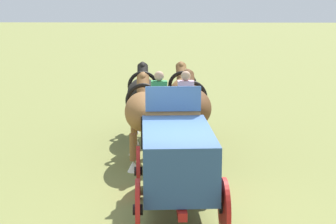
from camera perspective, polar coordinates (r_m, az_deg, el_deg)
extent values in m
plane|color=olive|center=(11.08, 0.95, -10.74)|extent=(220.00, 220.00, 0.00)
cube|color=#2D4C7A|center=(10.69, 0.97, -4.75)|extent=(2.92, 1.57, 1.10)
cube|color=brown|center=(12.16, 0.47, 0.10)|extent=(0.65, 1.26, 0.12)
cube|color=#2D4C7A|center=(12.73, 0.36, -3.02)|extent=(0.32, 1.10, 0.60)
cube|color=#2D4C7A|center=(11.80, 0.55, 1.41)|extent=(0.15, 1.22, 0.55)
cube|color=red|center=(10.89, 0.96, -8.02)|extent=(3.11, 0.40, 0.16)
cylinder|color=red|center=(11.94, -3.15, -6.27)|extent=(1.12, 0.17, 1.11)
cylinder|color=black|center=(11.94, -3.15, -6.27)|extent=(0.21, 0.19, 0.20)
cylinder|color=red|center=(12.03, 4.33, -6.15)|extent=(1.12, 0.17, 1.11)
cylinder|color=black|center=(12.03, 4.33, -6.15)|extent=(0.21, 0.19, 0.20)
cylinder|color=red|center=(9.81, -3.22, -10.28)|extent=(1.12, 0.17, 1.11)
cylinder|color=black|center=(9.81, -3.22, -10.28)|extent=(0.21, 0.19, 0.20)
cylinder|color=red|center=(9.92, 5.96, -10.08)|extent=(1.12, 0.17, 1.11)
cylinder|color=black|center=(9.92, 5.96, -10.08)|extent=(0.21, 0.19, 0.20)
cylinder|color=brown|center=(13.46, 0.20, -3.97)|extent=(2.60, 0.30, 0.10)
cube|color=#BCB293|center=(12.24, -0.96, 0.84)|extent=(0.42, 0.35, 0.16)
cube|color=#338C4C|center=(12.07, -0.95, 2.02)|extent=(0.27, 0.38, 0.55)
sphere|color=tan|center=(12.02, -0.95, 3.83)|extent=(0.22, 0.22, 0.22)
cube|color=slate|center=(12.27, 1.83, 0.86)|extent=(0.42, 0.35, 0.16)
cube|color=silver|center=(12.11, 1.88, 2.04)|extent=(0.27, 0.38, 0.55)
sphere|color=tan|center=(12.05, 1.90, 3.84)|extent=(0.22, 0.22, 0.22)
ellipsoid|color=brown|center=(14.13, -2.62, 0.08)|extent=(2.26, 1.15, 0.98)
cylinder|color=brown|center=(15.05, -3.63, -2.20)|extent=(0.18, 0.18, 0.69)
cone|color=silver|center=(15.17, -3.61, -4.01)|extent=(0.30, 0.30, 0.30)
cylinder|color=brown|center=(15.05, -1.58, -2.18)|extent=(0.18, 0.18, 0.69)
cone|color=silver|center=(15.17, -1.57, -3.99)|extent=(0.30, 0.30, 0.30)
cylinder|color=brown|center=(13.56, -3.72, -3.73)|extent=(0.18, 0.18, 0.69)
cone|color=silver|center=(13.70, -3.69, -5.72)|extent=(0.30, 0.30, 0.30)
cylinder|color=brown|center=(13.56, -1.44, -3.71)|extent=(0.18, 0.18, 0.69)
cone|color=silver|center=(13.70, -1.42, -5.70)|extent=(0.30, 0.30, 0.30)
cylinder|color=brown|center=(15.39, -2.66, 2.55)|extent=(0.97, 0.43, 0.81)
ellipsoid|color=brown|center=(15.72, -2.67, 3.69)|extent=(0.62, 0.31, 0.32)
cube|color=silver|center=(16.00, -2.67, 3.82)|extent=(0.07, 0.10, 0.24)
torus|color=black|center=(15.08, -2.64, 1.19)|extent=(0.20, 1.01, 1.00)
cylinder|color=black|center=(13.08, -2.59, -2.20)|extent=(0.14, 0.14, 0.80)
ellipsoid|color=brown|center=(14.17, 2.64, 0.51)|extent=(2.00, 1.11, 0.96)
cylinder|color=brown|center=(14.98, 1.36, -1.98)|extent=(0.18, 0.18, 0.76)
cone|color=silver|center=(15.11, 1.35, -3.99)|extent=(0.30, 0.30, 0.33)
cylinder|color=brown|center=(15.03, 3.37, -1.95)|extent=(0.18, 0.18, 0.76)
cone|color=silver|center=(15.16, 3.35, -3.96)|extent=(0.30, 0.30, 0.33)
cylinder|color=brown|center=(13.67, 1.77, -3.29)|extent=(0.18, 0.18, 0.76)
cone|color=silver|center=(13.82, 1.76, -5.48)|extent=(0.30, 0.30, 0.33)
cylinder|color=brown|center=(13.72, 3.98, -3.26)|extent=(0.18, 0.18, 0.76)
cone|color=silver|center=(13.87, 3.95, -5.44)|extent=(0.30, 0.30, 0.33)
cylinder|color=brown|center=(15.32, 2.22, 2.87)|extent=(0.97, 0.43, 0.81)
ellipsoid|color=brown|center=(15.65, 2.11, 4.00)|extent=(0.62, 0.31, 0.32)
cube|color=silver|center=(15.93, 2.02, 4.14)|extent=(0.07, 0.10, 0.24)
torus|color=black|center=(15.01, 2.33, 1.52)|extent=(0.20, 0.99, 0.99)
cylinder|color=black|center=(13.25, 3.04, -1.59)|extent=(0.14, 0.14, 0.80)
ellipsoid|color=black|center=(16.68, -2.66, 1.93)|extent=(2.11, 1.13, 0.98)
cylinder|color=black|center=(17.53, -3.52, -0.18)|extent=(0.18, 0.18, 0.71)
cone|color=silver|center=(17.63, -3.50, -1.80)|extent=(0.30, 0.30, 0.30)
cylinder|color=black|center=(17.53, -1.77, -0.16)|extent=(0.18, 0.18, 0.71)
cone|color=silver|center=(17.64, -1.76, -1.78)|extent=(0.30, 0.30, 0.30)
cylinder|color=black|center=(16.13, -3.58, -1.20)|extent=(0.18, 0.18, 0.71)
cone|color=silver|center=(16.25, -3.56, -2.95)|extent=(0.30, 0.30, 0.30)
cylinder|color=black|center=(16.13, -1.67, -1.18)|extent=(0.18, 0.18, 0.71)
cone|color=silver|center=(16.25, -1.66, -2.93)|extent=(0.30, 0.30, 0.30)
cylinder|color=black|center=(17.89, -2.69, 3.89)|extent=(0.97, 0.43, 0.81)
ellipsoid|color=black|center=(18.23, -2.70, 4.84)|extent=(0.62, 0.31, 0.32)
cube|color=silver|center=(18.51, -2.70, 4.94)|extent=(0.07, 0.10, 0.24)
torus|color=black|center=(17.57, -2.67, 2.74)|extent=(0.20, 1.01, 1.00)
cylinder|color=black|center=(15.69, -2.64, 0.20)|extent=(0.14, 0.14, 0.80)
ellipsoid|color=brown|center=(16.73, 1.80, 1.99)|extent=(2.25, 1.09, 0.92)
cylinder|color=brown|center=(17.60, 0.76, -0.04)|extent=(0.18, 0.18, 0.73)
cone|color=silver|center=(17.72, 0.76, -1.70)|extent=(0.30, 0.30, 0.31)
cylinder|color=brown|center=(17.64, 2.41, -0.03)|extent=(0.18, 0.18, 0.73)
cone|color=silver|center=(17.75, 2.39, -1.68)|extent=(0.30, 0.30, 0.31)
cylinder|color=brown|center=(16.11, 1.10, -1.12)|extent=(0.18, 0.18, 0.73)
cone|color=silver|center=(16.23, 1.09, -2.92)|extent=(0.30, 0.30, 0.31)
cylinder|color=brown|center=(16.15, 2.90, -1.10)|extent=(0.18, 0.18, 0.73)
cone|color=silver|center=(16.28, 2.88, -2.90)|extent=(0.30, 0.30, 0.31)
cylinder|color=brown|center=(18.01, 1.46, 3.94)|extent=(0.97, 0.43, 0.81)
ellipsoid|color=brown|center=(18.34, 1.38, 4.89)|extent=(0.62, 0.31, 0.32)
cube|color=silver|center=(18.62, 1.32, 4.99)|extent=(0.07, 0.10, 0.24)
torus|color=black|center=(17.69, 1.55, 2.83)|extent=(0.19, 0.96, 0.95)
cylinder|color=black|center=(15.67, 2.12, 0.22)|extent=(0.14, 0.14, 0.80)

